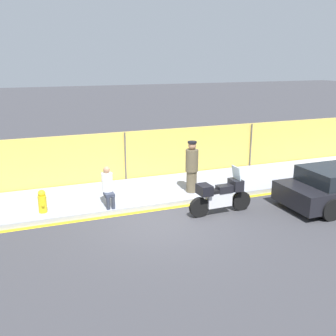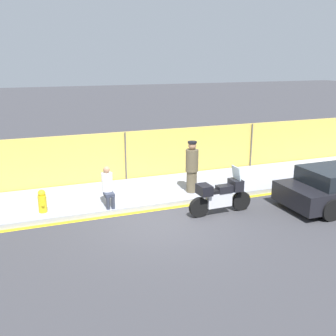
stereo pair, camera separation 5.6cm
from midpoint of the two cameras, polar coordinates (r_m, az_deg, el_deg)
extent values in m
plane|color=#38383D|center=(11.65, -1.02, -7.82)|extent=(120.00, 120.00, 0.00)
cube|color=#8E93A3|center=(13.85, -4.61, -3.62)|extent=(41.01, 2.95, 0.16)
cube|color=gold|center=(12.48, -2.53, -6.18)|extent=(41.01, 0.18, 0.01)
cube|color=gold|center=(15.03, -6.39, 1.51)|extent=(38.96, 0.08, 1.98)
cylinder|color=#4C4C51|center=(14.94, -6.29, 1.42)|extent=(0.05, 0.05, 1.98)
cylinder|color=#4C4C51|center=(17.15, 11.84, 3.03)|extent=(0.05, 0.05, 1.98)
cylinder|color=black|center=(12.63, 10.42, -4.68)|extent=(0.62, 0.16, 0.61)
cylinder|color=black|center=(11.92, 4.41, -5.71)|extent=(0.62, 0.16, 0.61)
cube|color=silver|center=(12.16, 7.23, -4.52)|extent=(0.82, 0.30, 0.45)
cube|color=black|center=(12.16, 8.13, -2.99)|extent=(0.53, 0.32, 0.22)
cube|color=black|center=(12.03, 6.91, -3.35)|extent=(0.61, 0.30, 0.10)
cube|color=black|center=(12.33, 9.68, -2.40)|extent=(0.33, 0.49, 0.34)
cube|color=silver|center=(12.22, 9.76, -0.71)|extent=(0.12, 0.42, 0.42)
cube|color=black|center=(11.81, 5.17, -3.16)|extent=(0.37, 0.51, 0.30)
cylinder|color=brown|center=(13.57, 3.32, -1.96)|extent=(0.36, 0.36, 0.75)
cylinder|color=brown|center=(13.36, 3.37, 1.12)|extent=(0.44, 0.44, 0.75)
sphere|color=#A37556|center=(13.24, 3.41, 3.26)|extent=(0.27, 0.27, 0.27)
cylinder|color=black|center=(13.22, 3.41, 3.74)|extent=(0.31, 0.31, 0.06)
cylinder|color=#2D3342|center=(12.19, -8.79, -5.05)|extent=(0.11, 0.11, 0.41)
cylinder|color=#2D3342|center=(12.23, -8.08, -4.97)|extent=(0.11, 0.11, 0.41)
cube|color=#2D3342|center=(12.33, -8.69, -3.80)|extent=(0.29, 0.41, 0.10)
cylinder|color=white|center=(12.41, -8.96, -2.02)|extent=(0.35, 0.35, 0.58)
sphere|color=#A37556|center=(12.30, -9.04, -0.26)|extent=(0.21, 0.21, 0.21)
cylinder|color=black|center=(13.81, 17.46, -3.25)|extent=(0.67, 0.22, 0.67)
cylinder|color=black|center=(12.58, 22.38, -5.60)|extent=(0.67, 0.22, 0.67)
cylinder|color=gold|center=(12.41, -17.87, -4.99)|extent=(0.25, 0.25, 0.53)
sphere|color=gold|center=(12.30, -18.00, -3.54)|extent=(0.22, 0.22, 0.22)
cylinder|color=gold|center=(12.27, -17.84, -5.09)|extent=(0.09, 0.10, 0.09)
camera|label=1|loc=(0.03, -90.12, -0.03)|focal=42.00mm
camera|label=2|loc=(0.03, 89.88, 0.03)|focal=42.00mm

